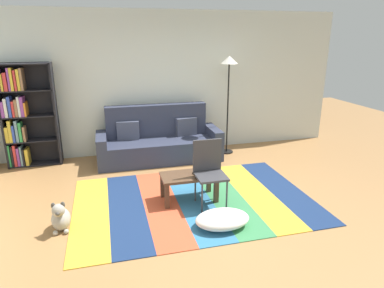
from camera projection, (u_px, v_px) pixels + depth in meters
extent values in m
plane|color=#9E7042|center=(210.00, 206.00, 4.65)|extent=(14.00, 14.00, 0.00)
cube|color=silver|center=(172.00, 83.00, 6.59)|extent=(6.80, 0.10, 2.70)
cube|color=gold|center=(91.00, 213.00, 4.45)|extent=(0.47, 2.24, 0.01)
cube|color=navy|center=(127.00, 209.00, 4.56)|extent=(0.47, 2.24, 0.01)
cube|color=#C64C2D|center=(161.00, 204.00, 4.67)|extent=(0.47, 2.24, 0.01)
cube|color=teal|center=(194.00, 200.00, 4.78)|extent=(0.47, 2.24, 0.01)
cube|color=#387F4C|center=(225.00, 197.00, 4.90)|extent=(0.47, 2.24, 0.01)
cube|color=gold|center=(255.00, 193.00, 5.01)|extent=(0.47, 2.24, 0.01)
cube|color=navy|center=(284.00, 190.00, 5.12)|extent=(0.47, 2.24, 0.01)
cube|color=#2D3347|center=(160.00, 150.00, 6.30)|extent=(1.90, 0.80, 0.40)
cube|color=#2D3347|center=(156.00, 120.00, 6.42)|extent=(1.90, 0.20, 0.60)
cube|color=#2D3347|center=(102.00, 150.00, 6.02)|extent=(0.18, 0.80, 0.56)
cube|color=#2D3347|center=(213.00, 142.00, 6.52)|extent=(0.18, 0.80, 0.56)
cube|color=#42475B|center=(128.00, 131.00, 6.22)|extent=(0.42, 0.19, 0.36)
cube|color=#42475B|center=(186.00, 127.00, 6.49)|extent=(0.42, 0.19, 0.36)
cube|color=black|center=(2.00, 117.00, 5.77)|extent=(0.04, 0.28, 1.81)
cube|color=black|center=(56.00, 114.00, 5.98)|extent=(0.04, 0.28, 1.81)
cube|color=black|center=(31.00, 114.00, 6.00)|extent=(0.90, 0.01, 1.81)
cube|color=black|center=(37.00, 163.00, 6.14)|extent=(0.86, 0.28, 0.02)
cube|color=black|center=(33.00, 140.00, 6.01)|extent=(0.86, 0.28, 0.02)
cube|color=black|center=(30.00, 116.00, 5.87)|extent=(0.86, 0.28, 0.02)
cube|color=black|center=(26.00, 90.00, 5.74)|extent=(0.86, 0.28, 0.02)
cube|color=black|center=(22.00, 64.00, 5.60)|extent=(0.86, 0.28, 0.02)
cube|color=green|center=(11.00, 155.00, 5.98)|extent=(0.03, 0.26, 0.39)
cube|color=black|center=(13.00, 156.00, 5.96)|extent=(0.03, 0.18, 0.36)
cube|color=red|center=(16.00, 155.00, 5.98)|extent=(0.04, 0.20, 0.38)
cube|color=purple|center=(19.00, 156.00, 5.99)|extent=(0.04, 0.17, 0.33)
cube|color=#668C99|center=(22.00, 155.00, 6.02)|extent=(0.03, 0.23, 0.35)
cube|color=black|center=(25.00, 156.00, 6.04)|extent=(0.03, 0.25, 0.31)
cube|color=gold|center=(28.00, 156.00, 6.05)|extent=(0.05, 0.22, 0.29)
cube|color=gold|center=(8.00, 134.00, 5.83)|extent=(0.05, 0.18, 0.27)
cube|color=gold|center=(11.00, 131.00, 5.84)|extent=(0.05, 0.19, 0.38)
cube|color=#334CB2|center=(15.00, 133.00, 5.88)|extent=(0.04, 0.24, 0.29)
cube|color=#668C99|center=(17.00, 131.00, 5.86)|extent=(0.04, 0.19, 0.38)
cube|color=green|center=(21.00, 132.00, 5.88)|extent=(0.04, 0.19, 0.34)
cube|color=#8C6647|center=(25.00, 134.00, 5.90)|extent=(0.04, 0.17, 0.26)
cube|color=purple|center=(3.00, 109.00, 5.69)|extent=(0.05, 0.17, 0.27)
cube|color=silver|center=(7.00, 107.00, 5.72)|extent=(0.05, 0.22, 0.32)
cube|color=#334CB2|center=(10.00, 106.00, 5.73)|extent=(0.04, 0.21, 0.35)
cube|color=red|center=(14.00, 109.00, 5.75)|extent=(0.04, 0.20, 0.27)
cube|color=#8C6647|center=(17.00, 108.00, 5.77)|extent=(0.04, 0.22, 0.29)
cube|color=silver|center=(20.00, 106.00, 5.76)|extent=(0.04, 0.21, 0.34)
cube|color=purple|center=(23.00, 106.00, 5.79)|extent=(0.05, 0.24, 0.34)
cube|color=orange|center=(26.00, 109.00, 5.82)|extent=(0.03, 0.25, 0.24)
cube|color=gold|center=(3.00, 82.00, 5.60)|extent=(0.03, 0.24, 0.28)
cube|color=red|center=(6.00, 82.00, 5.59)|extent=(0.05, 0.18, 0.30)
cube|color=purple|center=(10.00, 79.00, 5.62)|extent=(0.03, 0.24, 0.37)
cube|color=gold|center=(12.00, 79.00, 5.60)|extent=(0.04, 0.18, 0.38)
cube|color=red|center=(16.00, 80.00, 5.63)|extent=(0.03, 0.21, 0.34)
cube|color=gold|center=(19.00, 80.00, 5.63)|extent=(0.04, 0.19, 0.35)
cube|color=#8C6647|center=(22.00, 79.00, 5.67)|extent=(0.04, 0.26, 0.37)
cube|color=#513826|center=(189.00, 176.00, 4.71)|extent=(0.77, 0.43, 0.04)
cube|color=#513826|center=(167.00, 196.00, 4.52)|extent=(0.06, 0.06, 0.34)
cube|color=#513826|center=(216.00, 191.00, 4.69)|extent=(0.06, 0.06, 0.34)
cube|color=#513826|center=(163.00, 186.00, 4.84)|extent=(0.06, 0.06, 0.34)
cube|color=#513826|center=(209.00, 181.00, 5.01)|extent=(0.06, 0.06, 0.34)
ellipsoid|color=white|center=(222.00, 219.00, 4.11)|extent=(0.67, 0.46, 0.19)
ellipsoid|color=#9E998E|center=(61.00, 219.00, 4.06)|extent=(0.22, 0.30, 0.26)
sphere|color=#9E998E|center=(58.00, 210.00, 3.91)|extent=(0.15, 0.15, 0.15)
ellipsoid|color=#474440|center=(58.00, 213.00, 3.86)|extent=(0.06, 0.07, 0.05)
ellipsoid|color=#474440|center=(53.00, 206.00, 3.90)|extent=(0.05, 0.04, 0.08)
ellipsoid|color=#474440|center=(63.00, 205.00, 3.92)|extent=(0.05, 0.04, 0.08)
sphere|color=#9E998E|center=(55.00, 233.00, 3.95)|extent=(0.06, 0.06, 0.06)
sphere|color=#9E998E|center=(66.00, 232.00, 3.98)|extent=(0.06, 0.06, 0.06)
cylinder|color=black|center=(226.00, 152.00, 6.78)|extent=(0.26, 0.26, 0.02)
cylinder|color=black|center=(228.00, 109.00, 6.51)|extent=(0.03, 0.03, 1.71)
cone|color=white|center=(229.00, 60.00, 6.23)|extent=(0.32, 0.32, 0.14)
cube|color=black|center=(196.00, 174.00, 4.69)|extent=(0.08, 0.16, 0.02)
cube|color=#38383D|center=(211.00, 176.00, 4.52)|extent=(0.40, 0.40, 0.03)
cube|color=#38383D|center=(207.00, 155.00, 4.61)|extent=(0.40, 0.03, 0.44)
cylinder|color=#38383D|center=(202.00, 199.00, 4.39)|extent=(0.02, 0.02, 0.42)
cylinder|color=#38383D|center=(227.00, 196.00, 4.47)|extent=(0.02, 0.02, 0.42)
cylinder|color=#38383D|center=(195.00, 188.00, 4.70)|extent=(0.02, 0.02, 0.42)
cylinder|color=#38383D|center=(218.00, 185.00, 4.79)|extent=(0.02, 0.02, 0.42)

